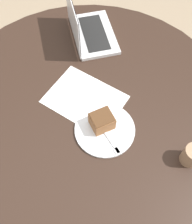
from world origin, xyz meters
name	(u,v)px	position (x,y,z in m)	size (l,w,h in m)	color
ground_plane	(91,162)	(0.00, 0.00, 0.00)	(12.00, 12.00, 0.00)	gray
dining_table	(88,116)	(0.00, 0.00, 0.65)	(1.36, 1.36, 0.76)	black
paper_document	(85,99)	(0.03, -0.01, 0.76)	(0.38, 0.32, 0.00)	white
plate	(105,130)	(-0.15, 0.03, 0.77)	(0.25, 0.25, 0.01)	silver
cake_slice	(102,121)	(-0.12, 0.03, 0.81)	(0.10, 0.11, 0.07)	brown
fork	(110,140)	(-0.20, 0.05, 0.78)	(0.17, 0.06, 0.00)	silver
coffee_glass	(192,155)	(-0.46, -0.12, 0.81)	(0.07, 0.07, 0.09)	#997556
laptop	(88,30)	(0.31, -0.28, 0.81)	(0.38, 0.34, 0.23)	silver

